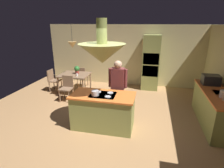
% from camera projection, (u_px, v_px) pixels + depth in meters
% --- Properties ---
extents(ground, '(8.16, 8.16, 0.00)m').
position_uv_depth(ground, '(105.00, 122.00, 4.97)').
color(ground, '#AD7F51').
extents(wall_back, '(6.80, 0.10, 2.55)m').
position_uv_depth(wall_back, '(125.00, 55.00, 7.74)').
color(wall_back, beige).
rests_on(wall_back, ground).
extents(kitchen_island, '(1.60, 0.81, 0.93)m').
position_uv_depth(kitchen_island, '(103.00, 111.00, 4.64)').
color(kitchen_island, '#8C934C').
rests_on(kitchen_island, ground).
extents(counter_run_right, '(0.73, 2.17, 0.91)m').
position_uv_depth(counter_run_right, '(214.00, 108.00, 4.78)').
color(counter_run_right, '#8C934C').
rests_on(counter_run_right, ground).
extents(oven_tower, '(0.66, 0.62, 2.18)m').
position_uv_depth(oven_tower, '(151.00, 63.00, 7.20)').
color(oven_tower, '#8C934C').
rests_on(oven_tower, ground).
extents(dining_table, '(1.09, 0.93, 0.76)m').
position_uv_depth(dining_table, '(75.00, 77.00, 6.86)').
color(dining_table, '#836349').
rests_on(dining_table, ground).
extents(person_at_island, '(0.53, 0.22, 1.65)m').
position_uv_depth(person_at_island, '(118.00, 85.00, 5.05)').
color(person_at_island, tan).
rests_on(person_at_island, ground).
extents(range_hood, '(1.10, 1.10, 1.00)m').
position_uv_depth(range_hood, '(102.00, 52.00, 4.15)').
color(range_hood, '#8C934C').
extents(pendant_light_over_table, '(0.32, 0.32, 0.82)m').
position_uv_depth(pendant_light_over_table, '(72.00, 45.00, 6.47)').
color(pendant_light_over_table, '#E0B266').
extents(chair_facing_island, '(0.40, 0.40, 0.87)m').
position_uv_depth(chair_facing_island, '(67.00, 86.00, 6.28)').
color(chair_facing_island, '#836349').
rests_on(chair_facing_island, ground).
extents(chair_by_back_wall, '(0.40, 0.40, 0.87)m').
position_uv_depth(chair_by_back_wall, '(82.00, 76.00, 7.55)').
color(chair_by_back_wall, '#836349').
rests_on(chair_by_back_wall, ground).
extents(chair_at_corner, '(0.40, 0.40, 0.87)m').
position_uv_depth(chair_at_corner, '(53.00, 79.00, 7.10)').
color(chair_at_corner, '#836349').
rests_on(chair_at_corner, ground).
extents(potted_plant_on_table, '(0.20, 0.20, 0.30)m').
position_uv_depth(potted_plant_on_table, '(77.00, 69.00, 6.84)').
color(potted_plant_on_table, '#99382D').
rests_on(potted_plant_on_table, dining_table).
extents(cup_on_table, '(0.07, 0.07, 0.09)m').
position_uv_depth(cup_on_table, '(77.00, 75.00, 6.56)').
color(cup_on_table, white).
rests_on(cup_on_table, dining_table).
extents(canister_sugar, '(0.13, 0.13, 0.18)m').
position_uv_depth(canister_sugar, '(223.00, 94.00, 4.28)').
color(canister_sugar, silver).
rests_on(canister_sugar, counter_run_right).
extents(microwave_on_counter, '(0.46, 0.36, 0.28)m').
position_uv_depth(microwave_on_counter, '(211.00, 80.00, 5.19)').
color(microwave_on_counter, '#232326').
rests_on(microwave_on_counter, counter_run_right).
extents(cooking_pot_on_cooktop, '(0.18, 0.18, 0.12)m').
position_uv_depth(cooking_pot_on_cooktop, '(95.00, 93.00, 4.38)').
color(cooking_pot_on_cooktop, '#B2B2B7').
rests_on(cooking_pot_on_cooktop, kitchen_island).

